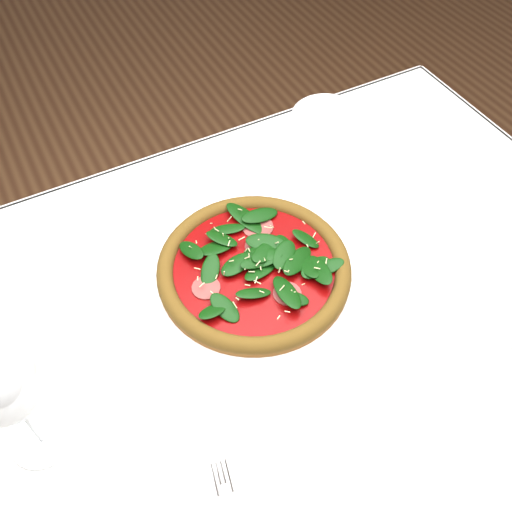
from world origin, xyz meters
TOP-DOWN VIEW (x-y plane):
  - ground at (0.00, 0.00)m, footprint 6.00×6.00m
  - dining_table at (0.00, 0.00)m, footprint 1.21×0.81m
  - plate at (-0.00, 0.06)m, footprint 0.35×0.35m
  - pizza at (-0.00, 0.06)m, footprint 0.36×0.36m
  - wine_glass at (-0.36, -0.04)m, footprint 0.09×0.09m
  - fork at (-0.19, -0.24)m, footprint 0.05×0.14m
  - saucer_near at (0.30, -0.18)m, footprint 0.13×0.13m
  - saucer_far at (0.32, 0.34)m, footprint 0.14×0.14m

SIDE VIEW (x-z plane):
  - ground at x=0.00m, z-range 0.00..0.00m
  - dining_table at x=0.00m, z-range 0.27..1.02m
  - saucer_near at x=0.30m, z-range 0.75..0.76m
  - saucer_far at x=0.32m, z-range 0.75..0.76m
  - plate at x=0.00m, z-range 0.75..0.77m
  - fork at x=-0.19m, z-range 0.76..0.76m
  - pizza at x=0.00m, z-range 0.76..0.80m
  - wine_glass at x=-0.36m, z-range 0.80..1.02m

